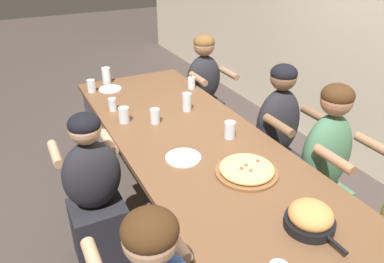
{
  "coord_description": "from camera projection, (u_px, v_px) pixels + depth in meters",
  "views": [
    {
      "loc": [
        2.01,
        -1.02,
        2.0
      ],
      "look_at": [
        0.0,
        0.0,
        0.8
      ],
      "focal_mm": 35.0,
      "sensor_mm": 36.0,
      "label": 1
    }
  ],
  "objects": [
    {
      "name": "drinking_glass_b",
      "position": [
        91.0,
        87.0,
        3.3
      ],
      "size": [
        0.07,
        0.07,
        0.11
      ],
      "color": "silver",
      "rests_on": "dining_table"
    },
    {
      "name": "diner_far_left",
      "position": [
        204.0,
        93.0,
        3.86
      ],
      "size": [
        0.51,
        0.4,
        1.14
      ],
      "rotation": [
        0.0,
        0.0,
        -1.57
      ],
      "color": "#232328",
      "rests_on": "ground"
    },
    {
      "name": "empty_plate_a",
      "position": [
        183.0,
        158.0,
        2.34
      ],
      "size": [
        0.22,
        0.22,
        0.02
      ],
      "color": "white",
      "rests_on": "dining_table"
    },
    {
      "name": "ground_plane",
      "position": [
        192.0,
        221.0,
        2.93
      ],
      "size": [
        18.0,
        18.0,
        0.0
      ],
      "primitive_type": "plane",
      "color": "#423833",
      "rests_on": "ground"
    },
    {
      "name": "diner_far_center",
      "position": [
        276.0,
        144.0,
        2.92
      ],
      "size": [
        0.51,
        0.4,
        1.19
      ],
      "rotation": [
        0.0,
        0.0,
        -1.57
      ],
      "color": "#232328",
      "rests_on": "ground"
    },
    {
      "name": "drinking_glass_h",
      "position": [
        187.0,
        102.0,
        2.95
      ],
      "size": [
        0.07,
        0.07,
        0.14
      ],
      "color": "silver",
      "rests_on": "dining_table"
    },
    {
      "name": "dining_table",
      "position": [
        192.0,
        146.0,
        2.61
      ],
      "size": [
        2.79,
        0.98,
        0.75
      ],
      "color": "brown",
      "rests_on": "ground"
    },
    {
      "name": "diner_near_center",
      "position": [
        95.0,
        199.0,
        2.39
      ],
      "size": [
        0.51,
        0.4,
        1.1
      ],
      "rotation": [
        0.0,
        0.0,
        1.57
      ],
      "color": "#232328",
      "rests_on": "ground"
    },
    {
      "name": "cocktail_glass_blue",
      "position": [
        191.0,
        83.0,
        3.38
      ],
      "size": [
        0.07,
        0.07,
        0.13
      ],
      "color": "silver",
      "rests_on": "dining_table"
    },
    {
      "name": "diner_far_midright",
      "position": [
        323.0,
        175.0,
        2.52
      ],
      "size": [
        0.51,
        0.4,
        1.21
      ],
      "rotation": [
        0.0,
        0.0,
        -1.57
      ],
      "color": "#477556",
      "rests_on": "ground"
    },
    {
      "name": "drinking_glass_f",
      "position": [
        230.0,
        131.0,
        2.56
      ],
      "size": [
        0.08,
        0.08,
        0.12
      ],
      "color": "silver",
      "rests_on": "dining_table"
    },
    {
      "name": "drinking_glass_d",
      "position": [
        106.0,
        76.0,
        3.49
      ],
      "size": [
        0.08,
        0.08,
        0.15
      ],
      "color": "silver",
      "rests_on": "dining_table"
    },
    {
      "name": "drinking_glass_g",
      "position": [
        113.0,
        105.0,
        2.96
      ],
      "size": [
        0.06,
        0.06,
        0.1
      ],
      "color": "silver",
      "rests_on": "dining_table"
    },
    {
      "name": "drinking_glass_c",
      "position": [
        155.0,
        117.0,
        2.76
      ],
      "size": [
        0.07,
        0.07,
        0.11
      ],
      "color": "silver",
      "rests_on": "dining_table"
    },
    {
      "name": "skillet_bowl",
      "position": [
        310.0,
        218.0,
        1.77
      ],
      "size": [
        0.35,
        0.24,
        0.13
      ],
      "color": "black",
      "rests_on": "dining_table"
    },
    {
      "name": "pizza_board_main",
      "position": [
        247.0,
        170.0,
        2.19
      ],
      "size": [
        0.37,
        0.37,
        0.05
      ],
      "color": "brown",
      "rests_on": "dining_table"
    },
    {
      "name": "empty_plate_b",
      "position": [
        110.0,
        89.0,
        3.37
      ],
      "size": [
        0.2,
        0.2,
        0.02
      ],
      "color": "white",
      "rests_on": "dining_table"
    },
    {
      "name": "drinking_glass_a",
      "position": [
        124.0,
        115.0,
        2.77
      ],
      "size": [
        0.08,
        0.08,
        0.12
      ],
      "color": "silver",
      "rests_on": "dining_table"
    }
  ]
}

